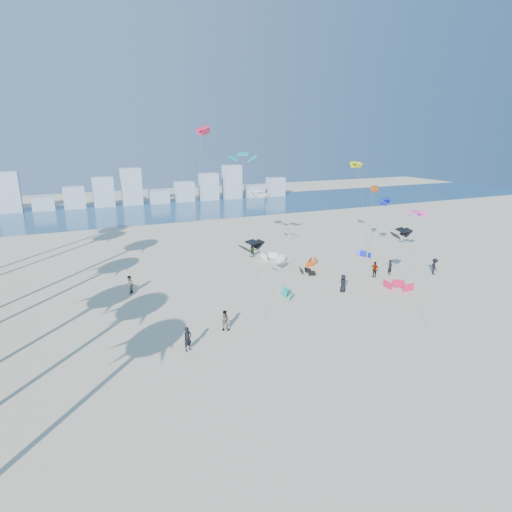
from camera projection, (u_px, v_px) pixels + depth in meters
name	position (u px, v px, depth m)	size (l,w,h in m)	color
ground	(318.00, 396.00, 26.30)	(220.00, 220.00, 0.00)	beige
ocean	(134.00, 212.00, 89.39)	(220.00, 220.00, 0.00)	navy
kitesurfer_near	(188.00, 339.00, 31.57)	(0.69, 0.45, 1.89)	black
kitesurfer_mid	(224.00, 320.00, 34.94)	(0.85, 0.66, 1.75)	gray
kitesurfers_far	(320.00, 269.00, 48.37)	(34.08, 16.55, 1.91)	black
grounded_kites	(322.00, 269.00, 49.84)	(17.64, 18.01, 1.02)	#0DA18F
flying_kites	(313.00, 186.00, 46.79)	(28.67, 22.76, 17.00)	black
distant_skyline	(120.00, 192.00, 96.84)	(85.00, 3.00, 8.40)	#9EADBF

